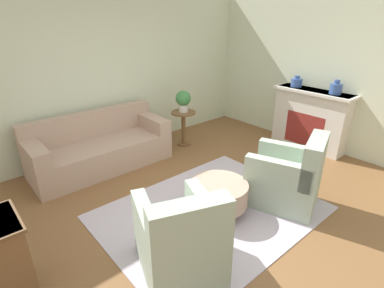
{
  "coord_description": "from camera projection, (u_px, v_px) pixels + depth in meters",
  "views": [
    {
      "loc": [
        -2.29,
        -2.27,
        2.38
      ],
      "look_at": [
        0.15,
        0.55,
        0.75
      ],
      "focal_mm": 28.0,
      "sensor_mm": 36.0,
      "label": 1
    }
  ],
  "objects": [
    {
      "name": "rug",
      "position": [
        211.0,
        212.0,
        3.9
      ],
      "size": [
        2.72,
        2.09,
        0.01
      ],
      "color": "#BCB2C1",
      "rests_on": "ground_plane"
    },
    {
      "name": "armchair_right",
      "position": [
        288.0,
        179.0,
        3.94
      ],
      "size": [
        0.98,
        1.07,
        0.99
      ],
      "color": "#9EB29E",
      "rests_on": "rug"
    },
    {
      "name": "ottoman_table",
      "position": [
        219.0,
        193.0,
        3.82
      ],
      "size": [
        0.74,
        0.74,
        0.41
      ],
      "color": "tan",
      "rests_on": "rug"
    },
    {
      "name": "wall_back",
      "position": [
        104.0,
        75.0,
        5.23
      ],
      "size": [
        9.32,
        0.12,
        2.8
      ],
      "color": "beige",
      "rests_on": "ground_plane"
    },
    {
      "name": "couch",
      "position": [
        100.0,
        148.0,
        4.97
      ],
      "size": [
        2.23,
        0.9,
        0.89
      ],
      "color": "tan",
      "rests_on": "ground_plane"
    },
    {
      "name": "ground_plane",
      "position": [
        211.0,
        212.0,
        3.9
      ],
      "size": [
        16.0,
        16.0,
        0.0
      ],
      "primitive_type": "plane",
      "color": "brown"
    },
    {
      "name": "wall_right",
      "position": [
        342.0,
        75.0,
        5.22
      ],
      "size": [
        0.12,
        10.15,
        2.8
      ],
      "color": "beige",
      "rests_on": "ground_plane"
    },
    {
      "name": "potted_plant_on_side_table",
      "position": [
        183.0,
        100.0,
        5.57
      ],
      "size": [
        0.28,
        0.28,
        0.4
      ],
      "color": "beige",
      "rests_on": "side_table"
    },
    {
      "name": "armchair_left",
      "position": [
        180.0,
        242.0,
        2.85
      ],
      "size": [
        0.98,
        1.07,
        0.99
      ],
      "color": "#9EB29E",
      "rests_on": "rug"
    },
    {
      "name": "side_table",
      "position": [
        183.0,
        123.0,
        5.76
      ],
      "size": [
        0.47,
        0.47,
        0.67
      ],
      "color": "brown",
      "rests_on": "ground_plane"
    },
    {
      "name": "vase_mantel_far",
      "position": [
        336.0,
        88.0,
        5.1
      ],
      "size": [
        0.2,
        0.2,
        0.25
      ],
      "color": "#38569E",
      "rests_on": "fireplace"
    },
    {
      "name": "fireplace",
      "position": [
        310.0,
        118.0,
        5.62
      ],
      "size": [
        0.44,
        1.46,
        1.11
      ],
      "color": "silver",
      "rests_on": "ground_plane"
    },
    {
      "name": "vase_mantel_near",
      "position": [
        297.0,
        82.0,
        5.63
      ],
      "size": [
        0.21,
        0.21,
        0.21
      ],
      "color": "#38569E",
      "rests_on": "fireplace"
    }
  ]
}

